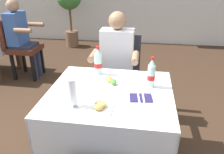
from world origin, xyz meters
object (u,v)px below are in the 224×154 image
(cola_bottle_secondary, at_px, (98,62))
(napkin_cutlery_set, at_px, (141,98))
(chair_far_diner_seat, at_px, (121,72))
(background_patron, at_px, (21,35))
(plate_near_camera, at_px, (99,106))
(background_chair_right, at_px, (20,45))
(plate_far_diner, at_px, (110,81))
(cola_bottle_primary, at_px, (151,74))
(main_dining_table, at_px, (110,110))
(seated_diner_far, at_px, (116,63))
(potted_plant_corner, at_px, (69,4))
(beer_glass_left, at_px, (73,93))

(cola_bottle_secondary, height_order, napkin_cutlery_set, cola_bottle_secondary)
(chair_far_diner_seat, relative_size, background_patron, 0.77)
(plate_near_camera, distance_m, background_chair_right, 2.60)
(plate_far_diner, relative_size, cola_bottle_primary, 0.92)
(background_patron, bearing_deg, chair_far_diner_seat, -26.15)
(plate_far_diner, distance_m, cola_bottle_primary, 0.36)
(chair_far_diner_seat, relative_size, plate_far_diner, 3.99)
(cola_bottle_primary, bearing_deg, background_patron, 142.53)
(main_dining_table, xyz_separation_m, plate_near_camera, (-0.04, -0.26, 0.20))
(plate_far_diner, bearing_deg, napkin_cutlery_set, -37.46)
(napkin_cutlery_set, xyz_separation_m, background_patron, (-1.95, 1.76, -0.05))
(plate_far_diner, bearing_deg, plate_near_camera, -92.28)
(cola_bottle_secondary, bearing_deg, main_dining_table, -62.77)
(chair_far_diner_seat, distance_m, cola_bottle_primary, 0.85)
(cola_bottle_primary, bearing_deg, seated_diner_far, 121.29)
(plate_near_camera, xyz_separation_m, potted_plant_corner, (-1.42, 3.69, 0.20))
(chair_far_diner_seat, bearing_deg, cola_bottle_primary, -65.79)
(plate_near_camera, xyz_separation_m, plate_far_diner, (0.02, 0.39, 0.00))
(napkin_cutlery_set, bearing_deg, plate_near_camera, -148.50)
(plate_far_diner, bearing_deg, chair_far_diner_seat, 87.83)
(plate_far_diner, height_order, beer_glass_left, beer_glass_left)
(plate_far_diner, distance_m, background_patron, 2.28)
(cola_bottle_primary, distance_m, background_patron, 2.56)
(cola_bottle_secondary, relative_size, napkin_cutlery_set, 1.40)
(main_dining_table, distance_m, background_patron, 2.40)
(plate_far_diner, relative_size, cola_bottle_secondary, 0.89)
(chair_far_diner_seat, height_order, background_chair_right, same)
(cola_bottle_primary, relative_size, potted_plant_corner, 0.19)
(potted_plant_corner, bearing_deg, seated_diner_far, -62.31)
(background_patron, bearing_deg, plate_far_diner, -42.69)
(main_dining_table, distance_m, background_chair_right, 2.43)
(plate_far_diner, distance_m, background_chair_right, 2.33)
(background_patron, bearing_deg, napkin_cutlery_set, -42.00)
(cola_bottle_secondary, bearing_deg, background_chair_right, 139.33)
(background_patron, bearing_deg, potted_plant_corner, 82.13)
(chair_far_diner_seat, bearing_deg, plate_far_diner, -92.17)
(cola_bottle_primary, bearing_deg, potted_plant_corner, 118.37)
(background_chair_right, xyz_separation_m, background_patron, (0.05, -0.00, 0.16))
(plate_near_camera, bearing_deg, background_patron, 130.60)
(beer_glass_left, relative_size, potted_plant_corner, 0.16)
(napkin_cutlery_set, xyz_separation_m, background_chair_right, (-2.00, 1.76, -0.20))
(plate_far_diner, bearing_deg, cola_bottle_secondary, 126.94)
(potted_plant_corner, bearing_deg, plate_far_diner, -66.48)
(plate_near_camera, relative_size, napkin_cutlery_set, 1.15)
(cola_bottle_secondary, height_order, potted_plant_corner, potted_plant_corner)
(seated_diner_far, height_order, cola_bottle_primary, seated_diner_far)
(plate_near_camera, distance_m, napkin_cutlery_set, 0.34)
(seated_diner_far, xyz_separation_m, plate_near_camera, (0.00, -0.99, 0.06))
(main_dining_table, relative_size, seated_diner_far, 0.80)
(seated_diner_far, bearing_deg, beer_glass_left, -99.76)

